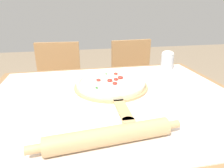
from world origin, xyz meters
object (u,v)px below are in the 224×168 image
Objects in this scene: pizza_peel at (112,88)px; chair_left at (59,86)px; chair_right at (134,81)px; pizza at (111,83)px; rolling_pin at (109,136)px; flour_cup at (167,60)px.

chair_left is (-0.32, 0.78, -0.28)m from pizza_peel.
chair_left is 1.00× the size of chair_right.
pizza_peel is 0.03m from pizza.
pizza_peel is at bearing -90.57° from pizza.
pizza_peel is 1.17× the size of rolling_pin.
flour_cup is at bearing -86.33° from chair_right.
rolling_pin is (-0.09, -0.45, 0.00)m from pizza.
chair_right reaches higher than rolling_pin.
chair_right is 7.31× the size of flour_cup.
chair_left is (-0.23, 1.21, -0.30)m from rolling_pin.
chair_left is (-0.32, 0.76, -0.30)m from pizza.
chair_left is at bearing 175.23° from chair_right.
pizza_peel is 4.62× the size of flour_cup.
flour_cup is (0.53, 0.71, 0.03)m from rolling_pin.
chair_left is 0.69m from chair_right.
flour_cup is (0.44, 0.26, 0.04)m from pizza.
flour_cup is (0.07, -0.50, 0.33)m from chair_right.
pizza_peel is 0.90m from chair_right.
chair_right is (0.69, -0.00, 0.00)m from chair_left.
chair_left is at bearing 112.63° from pizza_peel.
pizza is 0.40× the size of chair_left.
pizza is 0.40× the size of chair_right.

